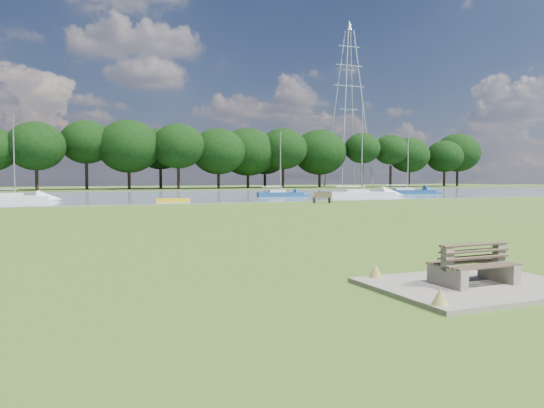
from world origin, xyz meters
name	(u,v)px	position (x,y,z in m)	size (l,w,h in m)	color
ground	(246,228)	(0.00, 0.00, 0.00)	(220.00, 220.00, 0.00)	brown
river	(125,196)	(0.00, 42.00, 0.00)	(220.00, 40.00, 0.10)	gray
far_bank	(102,190)	(0.00, 72.00, 0.00)	(220.00, 20.00, 0.40)	#4C6626
concrete_pad	(473,286)	(0.00, -14.00, 0.05)	(4.20, 3.20, 0.10)	gray
bench_pair	(474,266)	(0.00, -14.00, 0.48)	(1.73, 1.04, 0.92)	gray
riverbank_bench	(322,197)	(13.93, 18.71, 0.51)	(1.70, 0.71, 1.02)	brown
kayak	(173,200)	(2.19, 25.57, 0.20)	(2.96, 0.69, 0.30)	yellow
pylon	(349,85)	(47.34, 70.00, 20.67)	(7.10, 4.98, 33.13)	#9A9FA7
tree_line	(141,150)	(6.06, 68.00, 6.82)	(153.45, 9.51, 11.51)	black
sailboat_0	(14,196)	(-11.29, 31.83, 0.51)	(6.30, 2.80, 8.05)	silver
sailboat_1	(407,190)	(35.23, 34.88, 0.53)	(7.27, 4.04, 9.04)	navy
sailboat_2	(280,192)	(15.98, 32.72, 0.52)	(5.44, 2.41, 7.41)	navy
sailboat_3	(361,192)	(24.71, 29.47, 0.55)	(7.68, 4.17, 10.67)	silver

